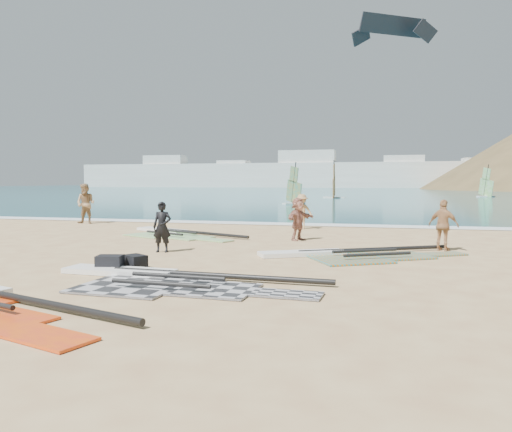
% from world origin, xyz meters
% --- Properties ---
extents(ground, '(300.00, 300.00, 0.00)m').
position_xyz_m(ground, '(0.00, 0.00, 0.00)').
color(ground, tan).
rests_on(ground, ground).
extents(sea, '(300.00, 240.00, 0.06)m').
position_xyz_m(sea, '(0.00, 132.00, 0.00)').
color(sea, '#0D535F').
rests_on(sea, ground).
extents(surf_line, '(300.00, 1.20, 0.04)m').
position_xyz_m(surf_line, '(0.00, 12.30, 0.00)').
color(surf_line, white).
rests_on(surf_line, ground).
extents(far_town, '(160.00, 8.00, 12.00)m').
position_xyz_m(far_town, '(-15.72, 150.00, 4.49)').
color(far_town, white).
rests_on(far_town, ground).
extents(rig_grey, '(6.23, 2.55, 0.20)m').
position_xyz_m(rig_grey, '(0.67, -1.92, 0.05)').
color(rig_grey, '#242427').
rests_on(rig_grey, ground).
extents(rig_green, '(5.63, 3.89, 0.20)m').
position_xyz_m(rig_green, '(-2.93, 6.75, 0.05)').
color(rig_green, '#68D135').
rests_on(rig_green, ground).
extents(rig_orange, '(5.83, 4.08, 0.20)m').
position_xyz_m(rig_orange, '(4.27, 2.67, 0.05)').
color(rig_orange, orange).
rests_on(rig_orange, ground).
extents(gear_bag_near, '(0.67, 0.55, 0.37)m').
position_xyz_m(gear_bag_near, '(-0.99, -1.07, 0.19)').
color(gear_bag_near, black).
rests_on(gear_bag_near, ground).
extents(gear_bag_far, '(0.68, 0.63, 0.33)m').
position_xyz_m(gear_bag_far, '(-0.57, -0.62, 0.17)').
color(gear_bag_far, black).
rests_on(gear_bag_far, ground).
extents(person_wetsuit, '(0.60, 0.44, 1.51)m').
position_xyz_m(person_wetsuit, '(-1.16, 2.14, 0.76)').
color(person_wetsuit, black).
rests_on(person_wetsuit, ground).
extents(beachgoer_left, '(1.00, 0.79, 2.00)m').
position_xyz_m(beachgoer_left, '(-9.21, 10.36, 1.00)').
color(beachgoer_left, tan).
rests_on(beachgoer_left, ground).
extents(beachgoer_mid, '(1.01, 0.58, 1.55)m').
position_xyz_m(beachgoer_mid, '(1.66, 10.36, 0.78)').
color(beachgoer_mid, tan).
rests_on(beachgoer_mid, ground).
extents(beachgoer_back, '(0.99, 0.77, 1.57)m').
position_xyz_m(beachgoer_back, '(6.97, 4.56, 0.78)').
color(beachgoer_back, tan).
rests_on(beachgoer_back, ground).
extents(beachgoer_right, '(1.02, 1.48, 1.54)m').
position_xyz_m(beachgoer_right, '(2.23, 6.14, 0.77)').
color(beachgoer_right, '#AD705C').
rests_on(beachgoer_right, ground).
extents(windsurfer_left, '(1.96, 1.92, 3.88)m').
position_xyz_m(windsurfer_left, '(-2.92, 33.24, 1.17)').
color(windsurfer_left, white).
rests_on(windsurfer_left, ground).
extents(windsurfer_centre, '(2.61, 3.19, 4.76)m').
position_xyz_m(windsurfer_centre, '(-1.07, 50.47, 1.36)').
color(windsurfer_centre, white).
rests_on(windsurfer_centre, ground).
extents(windsurfer_right, '(2.43, 2.61, 4.37)m').
position_xyz_m(windsurfer_right, '(17.95, 60.34, 1.28)').
color(windsurfer_right, white).
rests_on(windsurfer_right, ground).
extents(kitesurf_kite, '(6.35, 4.46, 2.44)m').
position_xyz_m(kitesurf_kite, '(5.51, 34.54, 15.46)').
color(kitesurf_kite, black).
rests_on(kitesurf_kite, ground).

